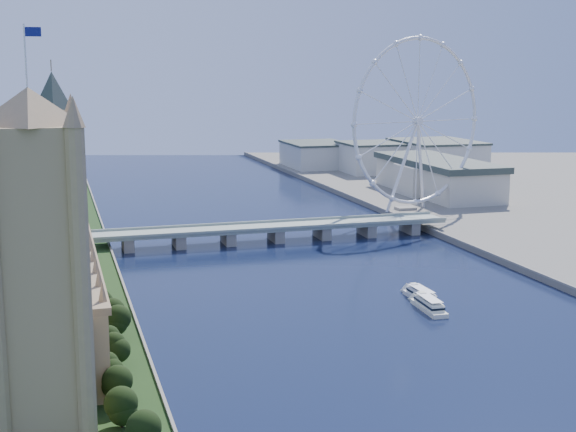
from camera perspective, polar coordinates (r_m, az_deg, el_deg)
name	(u,v)px	position (r m, az deg, el deg)	size (l,w,h in m)	color
tree_row	(122,389)	(250.81, -11.70, -11.96)	(9.08, 201.08, 21.24)	black
victoria_tower	(37,254)	(226.30, -17.43, -2.60)	(28.16, 28.16, 112.00)	tan
parliament_range	(63,278)	(346.44, -15.71, -4.26)	(24.00, 200.00, 70.00)	tan
big_ben	(55,141)	(445.47, -16.24, 5.16)	(20.02, 20.02, 110.00)	tan
westminster_bridge	(276,230)	(493.16, -0.88, -1.02)	(220.00, 22.00, 9.50)	gray
london_eye	(418,122)	(578.82, 9.20, 6.61)	(113.60, 39.12, 124.30)	silver
county_hall	(436,197)	(677.17, 10.51, 1.33)	(54.00, 144.00, 35.00)	beige
city_skyline	(241,165)	(750.37, -3.33, 3.65)	(505.00, 280.00, 32.00)	beige
tour_boat_near	(429,310)	(357.91, 9.99, -6.63)	(7.36, 28.86, 6.37)	silver
tour_boat_far	(421,301)	(372.20, 9.46, -5.95)	(7.21, 28.30, 6.24)	silver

